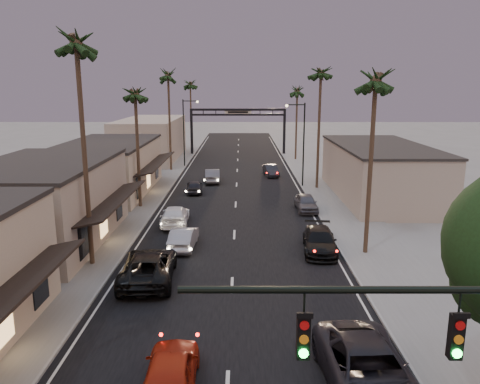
{
  "coord_description": "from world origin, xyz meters",
  "views": [
    {
      "loc": [
        0.49,
        -4.88,
        10.66
      ],
      "look_at": [
        0.41,
        31.23,
        2.5
      ],
      "focal_mm": 35.0,
      "sensor_mm": 36.0,
      "label": 1
    }
  ],
  "objects_px": {
    "palm_rc": "(297,88)",
    "curbside_near": "(368,371)",
    "streetlight_left": "(186,127)",
    "oncoming_silver": "(184,238)",
    "oncoming_pickup": "(149,266)",
    "curbside_black": "(320,241)",
    "palm_ra": "(376,73)",
    "palm_ld": "(168,72)",
    "oncoming_red": "(170,373)",
    "palm_lc": "(135,89)",
    "streetlight_right": "(301,138)",
    "palm_rb": "(321,69)",
    "palm_lb": "(76,36)",
    "palm_far": "(190,82)",
    "arch": "(238,120)"
  },
  "relations": [
    {
      "from": "palm_rc",
      "to": "curbside_near",
      "type": "distance_m",
      "value": 55.21
    },
    {
      "from": "streetlight_left",
      "to": "oncoming_silver",
      "type": "xyz_separation_m",
      "value": [
        3.54,
        -32.84,
        -4.62
      ]
    },
    {
      "from": "streetlight_left",
      "to": "oncoming_pickup",
      "type": "distance_m",
      "value": 38.67
    },
    {
      "from": "streetlight_left",
      "to": "oncoming_pickup",
      "type": "relative_size",
      "value": 1.47
    },
    {
      "from": "oncoming_silver",
      "to": "curbside_black",
      "type": "relative_size",
      "value": 0.84
    },
    {
      "from": "palm_ra",
      "to": "palm_ld",
      "type": "bearing_deg",
      "value": 119.02
    },
    {
      "from": "curbside_black",
      "to": "oncoming_red",
      "type": "bearing_deg",
      "value": -112.66
    },
    {
      "from": "palm_lc",
      "to": "oncoming_pickup",
      "type": "height_order",
      "value": "palm_lc"
    },
    {
      "from": "palm_rc",
      "to": "curbside_near",
      "type": "xyz_separation_m",
      "value": [
        -3.62,
        -54.26,
        -9.58
      ]
    },
    {
      "from": "streetlight_left",
      "to": "palm_ra",
      "type": "height_order",
      "value": "palm_ra"
    },
    {
      "from": "streetlight_right",
      "to": "curbside_near",
      "type": "relative_size",
      "value": 1.41
    },
    {
      "from": "palm_rc",
      "to": "oncoming_silver",
      "type": "distance_m",
      "value": 41.8
    },
    {
      "from": "palm_ld",
      "to": "curbside_black",
      "type": "bearing_deg",
      "value": -64.99
    },
    {
      "from": "oncoming_silver",
      "to": "curbside_near",
      "type": "bearing_deg",
      "value": 121.19
    },
    {
      "from": "palm_ld",
      "to": "palm_rb",
      "type": "height_order",
      "value": "same"
    },
    {
      "from": "palm_lb",
      "to": "palm_far",
      "type": "height_order",
      "value": "palm_lb"
    },
    {
      "from": "palm_ra",
      "to": "streetlight_left",
      "type": "bearing_deg",
      "value": 114.54
    },
    {
      "from": "arch",
      "to": "streetlight_left",
      "type": "bearing_deg",
      "value": -119.97
    },
    {
      "from": "arch",
      "to": "palm_lc",
      "type": "height_order",
      "value": "palm_lc"
    },
    {
      "from": "palm_rb",
      "to": "curbside_black",
      "type": "relative_size",
      "value": 2.76
    },
    {
      "from": "oncoming_silver",
      "to": "curbside_near",
      "type": "relative_size",
      "value": 0.68
    },
    {
      "from": "palm_lb",
      "to": "palm_rc",
      "type": "distance_m",
      "value": 45.48
    },
    {
      "from": "palm_ld",
      "to": "palm_rb",
      "type": "xyz_separation_m",
      "value": [
        17.2,
        -11.0,
        0.0
      ]
    },
    {
      "from": "palm_far",
      "to": "oncoming_red",
      "type": "distance_m",
      "value": 69.32
    },
    {
      "from": "arch",
      "to": "oncoming_red",
      "type": "bearing_deg",
      "value": -91.9
    },
    {
      "from": "curbside_near",
      "to": "oncoming_red",
      "type": "bearing_deg",
      "value": 176.6
    },
    {
      "from": "streetlight_right",
      "to": "palm_rc",
      "type": "xyz_separation_m",
      "value": [
        1.68,
        19.0,
        5.14
      ]
    },
    {
      "from": "oncoming_silver",
      "to": "streetlight_left",
      "type": "bearing_deg",
      "value": -81.15
    },
    {
      "from": "palm_far",
      "to": "curbside_near",
      "type": "relative_size",
      "value": 2.07
    },
    {
      "from": "palm_ld",
      "to": "palm_rc",
      "type": "relative_size",
      "value": 1.16
    },
    {
      "from": "palm_ld",
      "to": "curbside_black",
      "type": "relative_size",
      "value": 2.76
    },
    {
      "from": "oncoming_red",
      "to": "palm_ld",
      "type": "bearing_deg",
      "value": -83.53
    },
    {
      "from": "palm_far",
      "to": "oncoming_pickup",
      "type": "height_order",
      "value": "palm_far"
    },
    {
      "from": "palm_lc",
      "to": "oncoming_pickup",
      "type": "relative_size",
      "value": 1.99
    },
    {
      "from": "oncoming_pickup",
      "to": "arch",
      "type": "bearing_deg",
      "value": -98.85
    },
    {
      "from": "streetlight_left",
      "to": "palm_lb",
      "type": "xyz_separation_m",
      "value": [
        -1.68,
        -36.0,
        8.06
      ]
    },
    {
      "from": "palm_lb",
      "to": "palm_lc",
      "type": "distance_m",
      "value": 14.3
    },
    {
      "from": "streetlight_right",
      "to": "oncoming_red",
      "type": "height_order",
      "value": "streetlight_right"
    },
    {
      "from": "palm_rb",
      "to": "palm_rc",
      "type": "xyz_separation_m",
      "value": [
        0.0,
        20.0,
        -1.95
      ]
    },
    {
      "from": "palm_ld",
      "to": "palm_rc",
      "type": "height_order",
      "value": "palm_ld"
    },
    {
      "from": "streetlight_left",
      "to": "streetlight_right",
      "type": "bearing_deg",
      "value": -43.21
    },
    {
      "from": "palm_ld",
      "to": "curbside_near",
      "type": "distance_m",
      "value": 48.64
    },
    {
      "from": "palm_ra",
      "to": "palm_rb",
      "type": "relative_size",
      "value": 0.93
    },
    {
      "from": "palm_rb",
      "to": "curbside_near",
      "type": "xyz_separation_m",
      "value": [
        -3.62,
        -34.26,
        -11.53
      ]
    },
    {
      "from": "streetlight_right",
      "to": "palm_ra",
      "type": "relative_size",
      "value": 0.68
    },
    {
      "from": "streetlight_right",
      "to": "curbside_near",
      "type": "bearing_deg",
      "value": -93.15
    },
    {
      "from": "streetlight_left",
      "to": "palm_ld",
      "type": "xyz_separation_m",
      "value": [
        -1.68,
        -3.0,
        7.09
      ]
    },
    {
      "from": "streetlight_right",
      "to": "palm_ld",
      "type": "bearing_deg",
      "value": 147.21
    },
    {
      "from": "palm_rb",
      "to": "palm_lb",
      "type": "bearing_deg",
      "value": -128.02
    },
    {
      "from": "oncoming_red",
      "to": "oncoming_silver",
      "type": "height_order",
      "value": "oncoming_red"
    }
  ]
}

